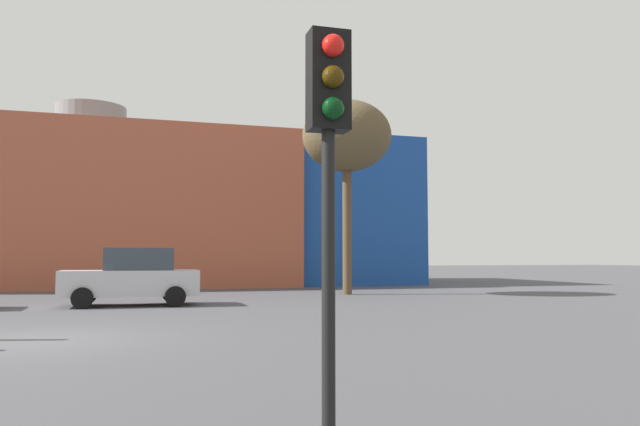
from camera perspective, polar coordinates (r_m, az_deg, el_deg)
The scene contains 5 objects.
ground_plane at distance 13.27m, azimuth -24.94°, elevation -10.60°, with size 200.00×200.00×0.00m, color #47474C.
building_backdrop at distance 38.57m, azimuth -20.55°, elevation 0.16°, with size 37.52×13.83×10.47m.
parked_car_2 at distance 21.49m, azimuth -16.90°, elevation -5.66°, with size 4.37×2.14×1.89m.
traffic_light_near_right at distance 5.50m, azimuth 0.84°, elevation 7.12°, with size 0.36×0.36×3.60m.
bare_tree_0 at distance 27.31m, azimuth 2.49°, elevation 6.96°, with size 3.90×3.90×8.47m.
Camera 1 is at (1.79, -13.05, 1.58)m, focal length 34.73 mm.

